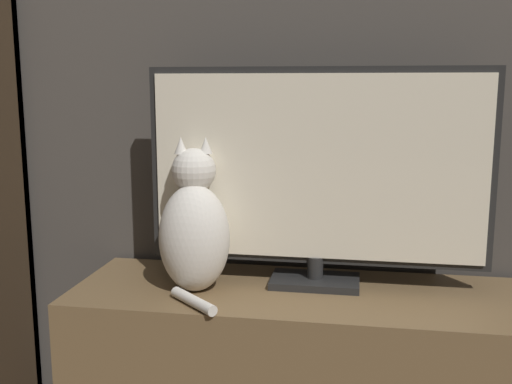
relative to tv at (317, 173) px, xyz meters
The scene contains 4 objects.
wall_back 0.51m from the tv, 94.00° to the left, with size 4.80×0.05×2.60m.
tv_stand 0.58m from the tv, 102.58° to the right, with size 1.29×0.43×0.51m.
tv is the anchor object (origin of this frame).
cat 0.36m from the tv, 163.14° to the right, with size 0.22×0.29×0.41m.
Camera 1 is at (0.12, -0.58, 1.06)m, focal length 42.00 mm.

